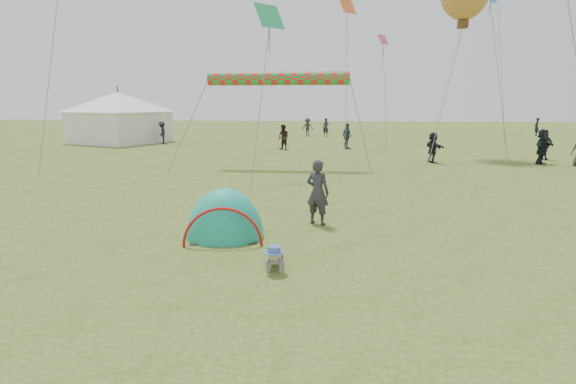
# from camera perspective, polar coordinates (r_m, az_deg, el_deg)

# --- Properties ---
(ground) EXTENTS (140.00, 140.00, 0.00)m
(ground) POSITION_cam_1_polar(r_m,az_deg,el_deg) (8.32, 3.58, -10.67)
(ground) COLOR #335218
(crawling_toddler) EXTENTS (0.53, 0.72, 0.53)m
(crawling_toddler) POSITION_cam_1_polar(r_m,az_deg,el_deg) (8.56, -1.70, -8.11)
(crawling_toddler) COLOR black
(crawling_toddler) RESTS_ON ground
(popup_tent) EXTENTS (2.02, 1.76, 2.34)m
(popup_tent) POSITION_cam_1_polar(r_m,az_deg,el_deg) (10.69, -7.98, -5.73)
(popup_tent) COLOR teal
(popup_tent) RESTS_ON ground
(standing_adult) EXTENTS (0.72, 0.61, 1.69)m
(standing_adult) POSITION_cam_1_polar(r_m,az_deg,el_deg) (11.55, 3.79, -0.03)
(standing_adult) COLOR #2D2D34
(standing_adult) RESTS_ON ground
(event_marquee) EXTENTS (7.93, 7.93, 4.20)m
(event_marquee) POSITION_cam_1_polar(r_m,az_deg,el_deg) (37.84, -20.62, 9.06)
(event_marquee) COLOR white
(event_marquee) RESTS_ON ground
(crowd_person_0) EXTENTS (0.73, 0.61, 1.69)m
(crowd_person_0) POSITION_cam_1_polar(r_m,az_deg,el_deg) (42.37, 4.82, 8.20)
(crowd_person_0) COLOR #25242E
(crowd_person_0) RESTS_ON ground
(crowd_person_1) EXTENTS (1.05, 1.02, 1.71)m
(crowd_person_1) POSITION_cam_1_polar(r_m,az_deg,el_deg) (46.78, -16.50, 8.08)
(crowd_person_1) COLOR #42392D
(crowd_person_1) RESTS_ON ground
(crowd_person_2) EXTENTS (0.94, 0.40, 1.59)m
(crowd_person_2) POSITION_cam_1_polar(r_m,az_deg,el_deg) (28.57, 29.80, 5.16)
(crowd_person_2) COLOR #262D3A
(crowd_person_2) RESTS_ON ground
(crowd_person_3) EXTENTS (1.09, 1.26, 1.69)m
(crowd_person_3) POSITION_cam_1_polar(r_m,az_deg,el_deg) (35.97, -15.70, 7.28)
(crowd_person_3) COLOR black
(crowd_person_3) RESTS_ON ground
(crowd_person_4) EXTENTS (1.01, 0.88, 1.74)m
(crowd_person_4) POSITION_cam_1_polar(r_m,az_deg,el_deg) (42.18, -18.70, 7.67)
(crowd_person_4) COLOR #3C2C25
(crowd_person_4) RESTS_ON ground
(crowd_person_5) EXTENTS (0.96, 1.55, 1.60)m
(crowd_person_5) POSITION_cam_1_polar(r_m,az_deg,el_deg) (24.75, 17.91, 5.40)
(crowd_person_5) COLOR black
(crowd_person_5) RESTS_ON ground
(crowd_person_6) EXTENTS (0.63, 0.73, 1.69)m
(crowd_person_6) POSITION_cam_1_polar(r_m,az_deg,el_deg) (48.83, 29.02, 7.24)
(crowd_person_6) COLOR black
(crowd_person_6) RESTS_ON ground
(crowd_person_7) EXTENTS (1.03, 0.99, 1.68)m
(crowd_person_7) POSITION_cam_1_polar(r_m,az_deg,el_deg) (30.09, -0.57, 6.97)
(crowd_person_7) COLOR black
(crowd_person_7) RESTS_ON ground
(crowd_person_8) EXTENTS (0.87, 1.10, 1.74)m
(crowd_person_8) POSITION_cam_1_polar(r_m,az_deg,el_deg) (30.96, 7.50, 7.06)
(crowd_person_8) COLOR #2C3D49
(crowd_person_8) RESTS_ON ground
(crowd_person_9) EXTENTS (1.13, 0.72, 1.67)m
(crowd_person_9) POSITION_cam_1_polar(r_m,az_deg,el_deg) (42.83, 2.50, 8.24)
(crowd_person_9) COLOR #292C35
(crowd_person_9) RESTS_ON ground
(crowd_person_11) EXTENTS (1.53, 1.57, 1.80)m
(crowd_person_11) POSITION_cam_1_polar(r_m,az_deg,el_deg) (26.36, 29.57, 5.03)
(crowd_person_11) COLOR black
(crowd_person_11) RESTS_ON ground
(crowd_person_12) EXTENTS (0.76, 0.72, 1.74)m
(crowd_person_12) POSITION_cam_1_polar(r_m,az_deg,el_deg) (36.08, -21.69, 6.95)
(crowd_person_12) COLOR black
(crowd_person_12) RESTS_ON ground
(rainbow_tube_kite) EXTENTS (6.70, 0.64, 0.64)m
(rainbow_tube_kite) POSITION_cam_1_polar(r_m,az_deg,el_deg) (21.80, -1.26, 14.23)
(rainbow_tube_kite) COLOR red
(diamond_kite_1) EXTENTS (1.35, 1.35, 1.10)m
(diamond_kite_1) POSITION_cam_1_polar(r_m,az_deg,el_deg) (33.50, 7.56, 22.42)
(diamond_kite_1) COLOR #DB5E23
(diamond_kite_3) EXTENTS (1.27, 1.27, 1.04)m
(diamond_kite_3) POSITION_cam_1_polar(r_m,az_deg,el_deg) (20.07, -2.39, 21.43)
(diamond_kite_3) COLOR #23A15B
(diamond_kite_5) EXTENTS (0.85, 0.85, 0.69)m
(diamond_kite_5) POSITION_cam_1_polar(r_m,az_deg,el_deg) (33.03, 11.99, 18.41)
(diamond_kite_5) COLOR #DF4882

